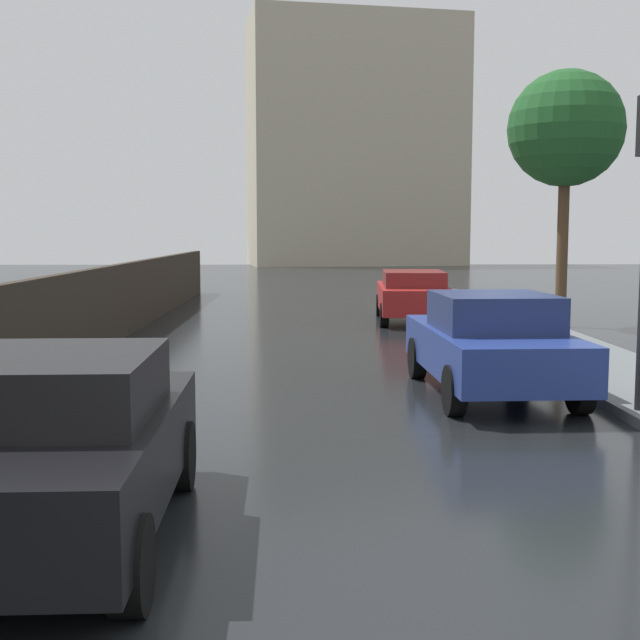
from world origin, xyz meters
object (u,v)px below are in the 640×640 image
at_px(car_black_behind_camera, 50,445).
at_px(car_red_mid_road, 413,294).
at_px(street_tree_near, 566,130).
at_px(car_blue_far_ahead, 491,343).

bearing_deg(car_black_behind_camera, car_red_mid_road, -108.54).
distance_m(car_black_behind_camera, street_tree_near, 17.50).
bearing_deg(car_black_behind_camera, car_blue_far_ahead, -130.61).
xyz_separation_m(car_red_mid_road, street_tree_near, (3.63, -1.36, 4.23)).
xyz_separation_m(car_red_mid_road, car_black_behind_camera, (-4.96, -16.01, 0.03)).
relative_size(car_red_mid_road, car_blue_far_ahead, 1.03).
distance_m(car_blue_far_ahead, street_tree_near, 10.52).
bearing_deg(car_blue_far_ahead, car_black_behind_camera, -131.15).
bearing_deg(car_blue_far_ahead, street_tree_near, 64.70).
height_order(car_red_mid_road, car_black_behind_camera, car_black_behind_camera).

